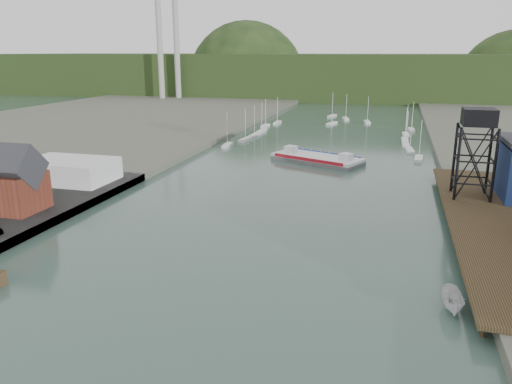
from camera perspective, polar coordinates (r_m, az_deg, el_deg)
The scene contains 10 objects.
ground at distance 50.82m, azimuth -12.03°, elevation -17.75°, with size 600.00×600.00×0.00m, color #283E36.
east_pier at distance 87.59m, azimuth 25.49°, elevation -2.99°, with size 14.00×70.00×2.45m.
harbor_building at distance 94.45m, azimuth -26.73°, elevation 0.79°, with size 12.20×8.20×8.90m.
white_shed at distance 111.19m, azimuth -20.56°, elevation 2.34°, with size 18.00×12.00×4.50m, color silver.
lift_tower at distance 96.91m, azimuth 24.07°, elevation 7.24°, with size 6.50×6.50×16.00m.
marina_sailboats at distance 178.90m, azimuth 8.82°, elevation 6.79°, with size 57.71×92.65×0.90m.
smokestacks at distance 297.95m, azimuth -9.99°, elevation 15.99°, with size 11.20×8.20×60.00m.
distant_hills at distance 339.81m, azimuth 11.67°, elevation 12.54°, with size 500.00×120.00×80.00m.
chain_ferry at distance 130.55m, azimuth 7.01°, elevation 3.82°, with size 24.95×17.60×3.34m.
motorboat at distance 60.51m, azimuth 21.57°, elevation -11.56°, with size 2.17×5.77×2.23m, color silver.
Camera 1 is at (20.83, -37.10, 27.79)m, focal length 35.00 mm.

